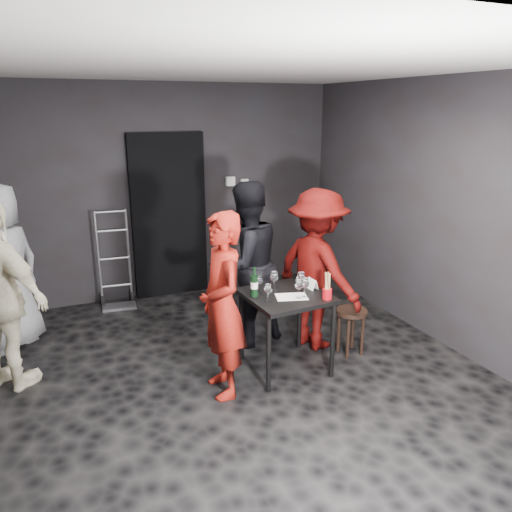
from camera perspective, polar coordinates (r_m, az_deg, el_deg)
name	(u,v)px	position (r m, az deg, el deg)	size (l,w,h in m)	color
floor	(239,380)	(4.70, -1.98, -13.98)	(4.50, 5.00, 0.02)	black
ceiling	(235,65)	(4.06, -2.38, 20.98)	(4.50, 5.00, 0.02)	silver
wall_back	(167,192)	(6.52, -10.18, 7.18)	(4.50, 0.04, 2.70)	black
wall_front	(466,382)	(2.19, 22.83, -13.11)	(4.50, 0.04, 2.70)	black
wall_right	(445,215)	(5.39, 20.83, 4.39)	(0.04, 5.00, 2.70)	black
doorway	(169,216)	(6.52, -9.92, 4.51)	(0.95, 0.10, 2.10)	black
wallbox_upper	(230,181)	(6.70, -2.96, 8.53)	(0.12, 0.06, 0.12)	#B7B7B2
wallbox_lower	(244,184)	(6.78, -1.36, 8.21)	(0.10, 0.06, 0.14)	#B7B7B2
hand_truck	(117,289)	(6.47, -15.61, -3.63)	(0.40, 0.34, 1.21)	#B2B2B7
tasting_table	(286,304)	(4.63, 3.44, -5.48)	(0.72, 0.72, 0.75)	black
stool	(351,320)	(5.09, 10.83, -7.17)	(0.31, 0.31, 0.47)	#352517
server_red	(222,300)	(4.18, -3.90, -5.00)	(0.62, 0.41, 1.71)	#9B190F
woman_black	(245,254)	(5.06, -1.22, 0.27)	(0.94, 0.52, 1.94)	black
man_maroon	(318,263)	(5.04, 7.05, -0.75)	(1.16, 0.54, 1.79)	#440604
bystander_grey	(1,256)	(5.56, -27.17, -0.02)	(0.95, 0.52, 1.95)	gray
tasting_mat	(291,297)	(4.52, 4.08, -4.66)	(0.28, 0.19, 0.00)	white
wine_glass_a	(268,292)	(4.37, 1.38, -4.17)	(0.07, 0.07, 0.18)	white
wine_glass_b	(258,284)	(4.54, 0.28, -3.24)	(0.07, 0.07, 0.20)	white
wine_glass_c	(274,280)	(4.63, 2.12, -2.80)	(0.08, 0.08, 0.20)	white
wine_glass_d	(299,288)	(4.45, 4.91, -3.66)	(0.08, 0.08, 0.20)	white
wine_glass_e	(305,287)	(4.49, 5.61, -3.49)	(0.08, 0.08, 0.20)	white
wine_glass_f	(301,281)	(4.63, 5.16, -2.85)	(0.08, 0.08, 0.20)	white
wine_bottle	(254,285)	(4.49, -0.21, -3.35)	(0.07, 0.07, 0.27)	black
breadstick_cup	(327,286)	(4.47, 8.17, -3.44)	(0.09, 0.09, 0.26)	#A10A10
reserved_card	(311,284)	(4.71, 6.27, -3.20)	(0.08, 0.13, 0.10)	white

